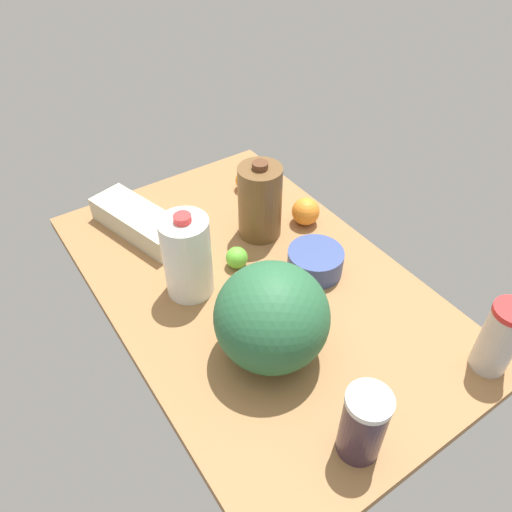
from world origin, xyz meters
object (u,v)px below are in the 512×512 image
object	(u,v)px
shaker_bottle	(363,424)
lime_near_front	(237,258)
tumbler_cup	(500,338)
mixing_bowl	(315,261)
chocolate_milk_jug	(260,201)
egg_carton	(139,221)
milk_jug	(187,257)
orange_far_back	(306,211)
orange_by_jug	(246,180)
watermelon	(272,317)

from	to	relation	value
shaker_bottle	lime_near_front	xyz separation A→B (cm)	(-58.97, 8.67, -5.83)
tumbler_cup	mixing_bowl	bearing A→B (deg)	-164.28
chocolate_milk_jug	tumbler_cup	xyz separation A→B (cm)	(69.77, 16.31, -1.79)
chocolate_milk_jug	tumbler_cup	bearing A→B (deg)	13.16
lime_near_front	shaker_bottle	bearing A→B (deg)	-8.36
egg_carton	lime_near_front	distance (cm)	33.80
mixing_bowl	tumbler_cup	world-z (taller)	tumbler_cup
shaker_bottle	milk_jug	distance (cm)	58.84
orange_far_back	lime_near_front	world-z (taller)	orange_far_back
shaker_bottle	orange_far_back	world-z (taller)	shaker_bottle
lime_near_front	orange_by_jug	bearing A→B (deg)	142.89
egg_carton	mixing_bowl	xyz separation A→B (cm)	(43.50, 32.93, -0.24)
chocolate_milk_jug	egg_carton	size ratio (longest dim) A/B	0.75
egg_carton	mixing_bowl	bearing A→B (deg)	21.89
watermelon	orange_by_jug	distance (cm)	68.73
tumbler_cup	orange_by_jug	bearing A→B (deg)	-175.55
shaker_bottle	milk_jug	size ratio (longest dim) A/B	0.72
watermelon	milk_jug	size ratio (longest dim) A/B	1.05
milk_jug	orange_far_back	bearing A→B (deg)	97.02
egg_carton	mixing_bowl	size ratio (longest dim) A/B	2.12
shaker_bottle	lime_near_front	distance (cm)	59.89
shaker_bottle	orange_by_jug	bearing A→B (deg)	160.47
egg_carton	orange_far_back	distance (cm)	50.75
mixing_bowl	orange_far_back	size ratio (longest dim) A/B	1.79
shaker_bottle	tumbler_cup	bearing A→B (deg)	87.15
lime_near_front	chocolate_milk_jug	bearing A→B (deg)	122.62
shaker_bottle	orange_by_jug	xyz separation A→B (cm)	(-89.43, 31.71, -5.39)
mixing_bowl	orange_by_jug	bearing A→B (deg)	172.07
milk_jug	orange_far_back	size ratio (longest dim) A/B	2.89
chocolate_milk_jug	tumbler_cup	size ratio (longest dim) A/B	1.27
egg_carton	lime_near_front	size ratio (longest dim) A/B	5.24
egg_carton	tumbler_cup	world-z (taller)	tumbler_cup
chocolate_milk_jug	orange_far_back	size ratio (longest dim) A/B	2.85
orange_by_jug	egg_carton	bearing A→B (deg)	-88.95
egg_carton	milk_jug	size ratio (longest dim) A/B	1.31
milk_jug	orange_by_jug	bearing A→B (deg)	129.14
orange_far_back	chocolate_milk_jug	bearing A→B (deg)	-105.97
orange_far_back	mixing_bowl	bearing A→B (deg)	-31.26
shaker_bottle	watermelon	world-z (taller)	watermelon
shaker_bottle	orange_by_jug	world-z (taller)	shaker_bottle
watermelon	milk_jug	distance (cm)	29.56
milk_jug	orange_by_jug	distance (cm)	49.78
chocolate_milk_jug	orange_far_back	distance (cm)	16.48
orange_far_back	orange_by_jug	world-z (taller)	orange_far_back
milk_jug	mixing_bowl	bearing A→B (deg)	67.53
milk_jug	tumbler_cup	bearing A→B (deg)	36.84
shaker_bottle	chocolate_milk_jug	world-z (taller)	chocolate_milk_jug
shaker_bottle	egg_carton	world-z (taller)	shaker_bottle
chocolate_milk_jug	orange_far_back	xyz separation A→B (cm)	(4.09, 14.28, -7.14)
watermelon	egg_carton	size ratio (longest dim) A/B	0.80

